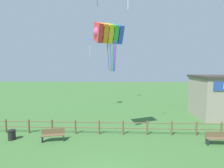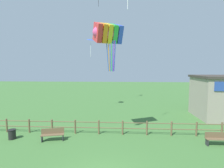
{
  "view_description": "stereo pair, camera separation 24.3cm",
  "coord_description": "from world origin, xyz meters",
  "px_view_note": "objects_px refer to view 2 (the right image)",
  "views": [
    {
      "loc": [
        0.65,
        -7.24,
        5.49
      ],
      "look_at": [
        0.0,
        8.72,
        3.99
      ],
      "focal_mm": 28.0,
      "sensor_mm": 36.0,
      "label": 1
    },
    {
      "loc": [
        0.89,
        -7.23,
        5.49
      ],
      "look_at": [
        0.0,
        8.72,
        3.99
      ],
      "focal_mm": 28.0,
      "sensor_mm": 36.0,
      "label": 2
    }
  ],
  "objects_px": {
    "park_bench_by_building": "(218,138)",
    "park_bench_near_fence": "(53,134)",
    "trash_bin": "(12,134)",
    "kite_blue_delta": "(91,40)",
    "kite_rainbow_parafoil": "(108,33)"
  },
  "relations": [
    {
      "from": "park_bench_by_building",
      "to": "trash_bin",
      "type": "relative_size",
      "value": 2.25
    },
    {
      "from": "kite_rainbow_parafoil",
      "to": "kite_blue_delta",
      "type": "height_order",
      "value": "kite_blue_delta"
    },
    {
      "from": "kite_rainbow_parafoil",
      "to": "park_bench_near_fence",
      "type": "bearing_deg",
      "value": -167.44
    },
    {
      "from": "trash_bin",
      "to": "kite_blue_delta",
      "type": "height_order",
      "value": "kite_blue_delta"
    },
    {
      "from": "park_bench_by_building",
      "to": "trash_bin",
      "type": "distance_m",
      "value": 15.22
    },
    {
      "from": "park_bench_by_building",
      "to": "kite_rainbow_parafoil",
      "type": "distance_m",
      "value": 10.96
    },
    {
      "from": "park_bench_by_building",
      "to": "park_bench_near_fence",
      "type": "bearing_deg",
      "value": 179.38
    },
    {
      "from": "kite_rainbow_parafoil",
      "to": "kite_blue_delta",
      "type": "relative_size",
      "value": 1.59
    },
    {
      "from": "park_bench_near_fence",
      "to": "kite_blue_delta",
      "type": "xyz_separation_m",
      "value": [
        1.22,
        9.77,
        8.45
      ]
    },
    {
      "from": "trash_bin",
      "to": "kite_rainbow_parafoil",
      "type": "xyz_separation_m",
      "value": [
        7.35,
        0.81,
        7.69
      ]
    },
    {
      "from": "park_bench_by_building",
      "to": "kite_blue_delta",
      "type": "distance_m",
      "value": 16.88
    },
    {
      "from": "park_bench_near_fence",
      "to": "trash_bin",
      "type": "relative_size",
      "value": 2.31
    },
    {
      "from": "park_bench_by_building",
      "to": "kite_rainbow_parafoil",
      "type": "relative_size",
      "value": 0.45
    },
    {
      "from": "park_bench_near_fence",
      "to": "trash_bin",
      "type": "bearing_deg",
      "value": 178.08
    },
    {
      "from": "trash_bin",
      "to": "kite_rainbow_parafoil",
      "type": "relative_size",
      "value": 0.2
    }
  ]
}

